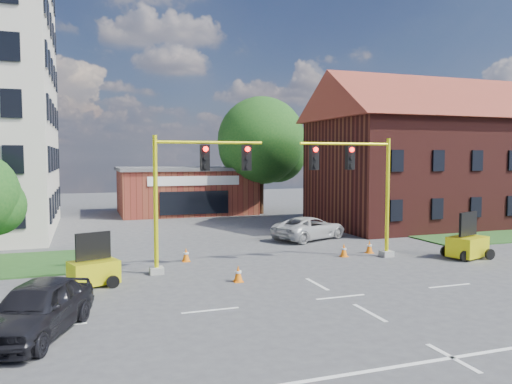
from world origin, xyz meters
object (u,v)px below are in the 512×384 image
trailer_west (94,270)px  pickup_white (310,228)px  signal_mast_east (360,183)px  sedan_dark (37,308)px  trailer_east (467,244)px  signal_mast_west (192,186)px

trailer_west → pickup_white: 15.29m
signal_mast_east → trailer_west: (-13.05, -1.23, -3.26)m
sedan_dark → trailer_east: bearing=35.7°
signal_mast_west → pickup_white: 11.43m
signal_mast_west → signal_mast_east: (8.71, 0.00, 0.00)m
signal_mast_west → signal_mast_east: size_ratio=1.00×
signal_mast_west → trailer_west: 5.57m
trailer_east → sedan_dark: (-20.10, -4.97, 0.10)m
signal_mast_east → trailer_east: signal_mast_east is taller
trailer_east → signal_mast_east: bearing=142.3°
signal_mast_west → sedan_dark: size_ratio=1.29×
signal_mast_west → pickup_white: bearing=35.7°
signal_mast_west → signal_mast_east: 8.71m
trailer_east → signal_mast_west: bearing=153.1°
trailer_east → pickup_white: 9.62m
pickup_white → sedan_dark: 19.85m
trailer_west → trailer_east: 18.43m
signal_mast_west → pickup_white: size_ratio=1.20×
trailer_east → sedan_dark: bearing=173.9°
trailer_east → sedan_dark: trailer_east is taller
signal_mast_west → trailer_west: (-4.34, -1.23, -3.26)m
signal_mast_west → trailer_east: bearing=-6.9°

